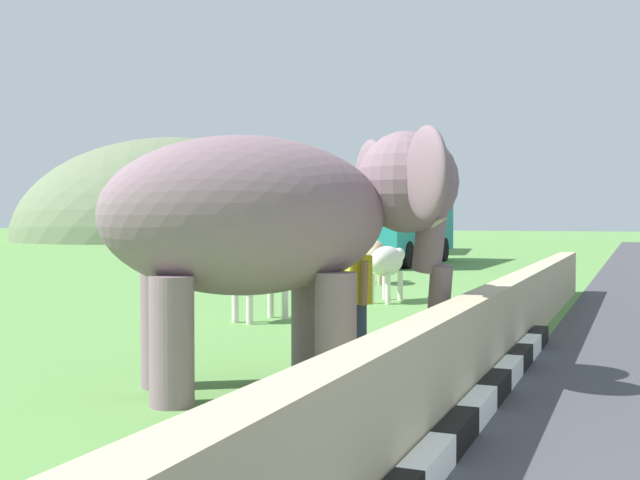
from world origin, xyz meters
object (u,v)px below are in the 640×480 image
at_px(person_handler, 358,294).
at_px(bus_white, 394,214).
at_px(elephant, 280,219).
at_px(bus_teal, 398,212).
at_px(cow_mid, 387,262).
at_px(cow_near, 262,272).
at_px(cow_far, 374,253).

distance_m(person_handler, bus_white, 33.48).
bearing_deg(elephant, bus_teal, 13.41).
relative_size(elephant, bus_white, 0.43).
bearing_deg(person_handler, elephant, 159.43).
height_order(elephant, person_handler, elephant).
distance_m(person_handler, cow_mid, 7.84).
distance_m(cow_near, cow_mid, 4.03).
distance_m(elephant, cow_mid, 9.00).
height_order(bus_white, cow_far, bus_white).
bearing_deg(bus_white, cow_far, -164.56).
relative_size(person_handler, cow_near, 0.86).
relative_size(elephant, cow_near, 2.03).
xyz_separation_m(cow_mid, cow_far, (4.38, 1.74, 0.00)).
bearing_deg(cow_far, cow_near, -175.78).
xyz_separation_m(bus_white, cow_near, (-28.43, -6.18, -1.21)).
relative_size(bus_white, cow_near, 4.76).
bearing_deg(cow_near, cow_mid, -16.26).
bearing_deg(person_handler, cow_mid, 14.87).
bearing_deg(bus_teal, bus_white, 17.82).
height_order(bus_white, cow_mid, bus_white).
bearing_deg(cow_mid, bus_white, 16.58).
distance_m(person_handler, bus_teal, 22.09).
height_order(bus_teal, cow_mid, bus_teal).
distance_m(bus_teal, cow_mid, 14.28).
bearing_deg(elephant, cow_mid, 9.96).
height_order(cow_mid, cow_far, same).
relative_size(person_handler, cow_mid, 0.88).
relative_size(bus_teal, bus_white, 0.90).
height_order(bus_white, cow_near, bus_white).
height_order(elephant, bus_teal, bus_teal).
relative_size(elephant, person_handler, 2.36).
bearing_deg(person_handler, bus_teal, 15.33).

